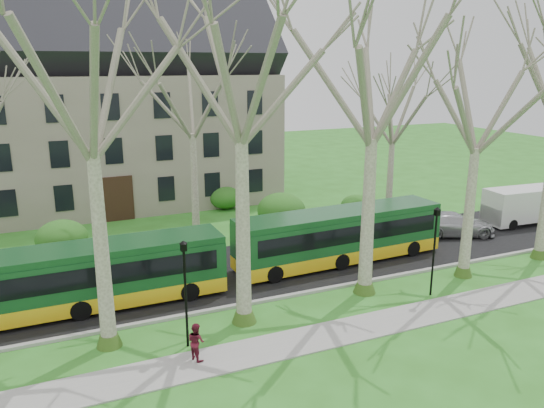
{
  "coord_description": "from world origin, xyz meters",
  "views": [
    {
      "loc": [
        -10.48,
        -19.6,
        10.81
      ],
      "look_at": [
        -0.62,
        3.0,
        4.28
      ],
      "focal_mm": 35.0,
      "sensor_mm": 36.0,
      "label": 1
    }
  ],
  "objects_px": {
    "pedestrian_b": "(196,341)",
    "bus_follow": "(340,235)",
    "van_a": "(525,206)",
    "bus_lead": "(91,276)",
    "sedan": "(454,224)"
  },
  "relations": [
    {
      "from": "pedestrian_b",
      "to": "bus_follow",
      "type": "bearing_deg",
      "value": -78.23
    },
    {
      "from": "van_a",
      "to": "pedestrian_b",
      "type": "bearing_deg",
      "value": -158.58
    },
    {
      "from": "bus_follow",
      "to": "pedestrian_b",
      "type": "distance_m",
      "value": 12.24
    },
    {
      "from": "bus_lead",
      "to": "pedestrian_b",
      "type": "distance_m",
      "value": 7.0
    },
    {
      "from": "bus_lead",
      "to": "bus_follow",
      "type": "bearing_deg",
      "value": 2.15
    },
    {
      "from": "bus_lead",
      "to": "pedestrian_b",
      "type": "height_order",
      "value": "bus_lead"
    },
    {
      "from": "van_a",
      "to": "sedan",
      "type": "bearing_deg",
      "value": -174.82
    },
    {
      "from": "bus_follow",
      "to": "van_a",
      "type": "xyz_separation_m",
      "value": [
        15.47,
        1.18,
        -0.26
      ]
    },
    {
      "from": "sedan",
      "to": "pedestrian_b",
      "type": "distance_m",
      "value": 20.85
    },
    {
      "from": "sedan",
      "to": "bus_lead",
      "type": "bearing_deg",
      "value": 114.12
    },
    {
      "from": "bus_follow",
      "to": "sedan",
      "type": "distance_m",
      "value": 9.24
    },
    {
      "from": "bus_lead",
      "to": "bus_follow",
      "type": "xyz_separation_m",
      "value": [
        13.29,
        0.54,
        0.01
      ]
    },
    {
      "from": "van_a",
      "to": "pedestrian_b",
      "type": "xyz_separation_m",
      "value": [
        -25.64,
        -7.94,
        -0.53
      ]
    },
    {
      "from": "bus_follow",
      "to": "van_a",
      "type": "height_order",
      "value": "bus_follow"
    },
    {
      "from": "sedan",
      "to": "van_a",
      "type": "distance_m",
      "value": 6.34
    }
  ]
}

